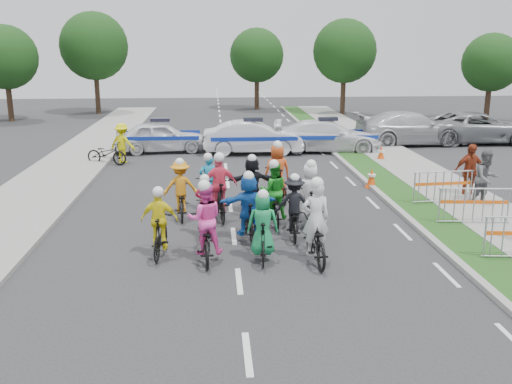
{
  "coord_description": "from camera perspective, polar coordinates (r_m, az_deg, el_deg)",
  "views": [
    {
      "loc": [
        -0.49,
        -11.41,
        4.92
      ],
      "look_at": [
        0.63,
        3.41,
        1.1
      ],
      "focal_mm": 40.0,
      "sensor_mm": 36.0,
      "label": 1
    }
  ],
  "objects": [
    {
      "name": "ground",
      "position": [
        12.44,
        -1.71,
        -8.9
      ],
      "size": [
        90.0,
        90.0,
        0.0
      ],
      "primitive_type": "plane",
      "color": "#28282B",
      "rests_on": "ground"
    },
    {
      "name": "curb_right",
      "position": [
        18.01,
        13.96,
        -1.68
      ],
      "size": [
        0.2,
        60.0,
        0.12
      ],
      "primitive_type": "cube",
      "color": "gray",
      "rests_on": "ground"
    },
    {
      "name": "grass_strip",
      "position": [
        18.24,
        16.05,
        -1.64
      ],
      "size": [
        1.2,
        60.0,
        0.11
      ],
      "primitive_type": "cube",
      "color": "#204717",
      "rests_on": "ground"
    },
    {
      "name": "sidewalk_right",
      "position": [
        18.93,
        21.17,
        -1.45
      ],
      "size": [
        2.4,
        60.0,
        0.13
      ],
      "primitive_type": "cube",
      "color": "gray",
      "rests_on": "ground"
    },
    {
      "name": "sidewalk_left",
      "position": [
        18.14,
        -23.5,
        -2.35
      ],
      "size": [
        3.0,
        60.0,
        0.13
      ],
      "primitive_type": "cube",
      "color": "gray",
      "rests_on": "ground"
    },
    {
      "name": "rider_0",
      "position": [
        13.38,
        5.92,
        -4.17
      ],
      "size": [
        0.77,
        2.04,
        2.05
      ],
      "rotation": [
        0.0,
        0.0,
        3.18
      ],
      "color": "black",
      "rests_on": "ground"
    },
    {
      "name": "rider_1",
      "position": [
        13.34,
        0.67,
        -4.1
      ],
      "size": [
        0.76,
        1.69,
        1.75
      ],
      "rotation": [
        0.0,
        0.0,
        3.08
      ],
      "color": "black",
      "rests_on": "ground"
    },
    {
      "name": "rider_2",
      "position": [
        13.42,
        -5.1,
        -3.86
      ],
      "size": [
        0.85,
        1.96,
        1.97
      ],
      "rotation": [
        0.0,
        0.0,
        3.19
      ],
      "color": "black",
      "rests_on": "ground"
    },
    {
      "name": "rider_3",
      "position": [
        13.81,
        -9.57,
        -3.69
      ],
      "size": [
        0.91,
        1.7,
        1.75
      ],
      "rotation": [
        0.0,
        0.0,
        3.05
      ],
      "color": "black",
      "rests_on": "ground"
    },
    {
      "name": "rider_4",
      "position": [
        15.0,
        3.8,
        -2.04
      ],
      "size": [
        1.01,
        1.76,
        1.75
      ],
      "rotation": [
        0.0,
        0.0,
        3.06
      ],
      "color": "black",
      "rests_on": "ground"
    },
    {
      "name": "rider_5",
      "position": [
        14.68,
        -0.74,
        -1.95
      ],
      "size": [
        1.52,
        1.81,
        1.87
      ],
      "rotation": [
        0.0,
        0.0,
        3.24
      ],
      "color": "black",
      "rests_on": "ground"
    },
    {
      "name": "rider_6",
      "position": [
        15.18,
        -5.07,
        -2.32
      ],
      "size": [
        0.7,
        1.7,
        1.7
      ],
      "rotation": [
        0.0,
        0.0,
        3.07
      ],
      "color": "black",
      "rests_on": "ground"
    },
    {
      "name": "rider_7",
      "position": [
        15.83,
        5.4,
        -0.92
      ],
      "size": [
        0.82,
        1.86,
        1.94
      ],
      "rotation": [
        0.0,
        0.0,
        3.13
      ],
      "color": "black",
      "rests_on": "ground"
    },
    {
      "name": "rider_8",
      "position": [
        16.06,
        1.74,
        -0.83
      ],
      "size": [
        0.81,
        1.87,
        1.89
      ],
      "rotation": [
        0.0,
        0.0,
        3.18
      ],
      "color": "black",
      "rests_on": "ground"
    },
    {
      "name": "rider_9",
      "position": [
        16.52,
        -3.64,
        -0.18
      ],
      "size": [
        1.05,
        1.96,
        2.0
      ],
      "rotation": [
        0.0,
        0.0,
        3.26
      ],
      "color": "black",
      "rests_on": "ground"
    },
    {
      "name": "rider_10",
      "position": [
        16.81,
        -7.52,
        -0.24
      ],
      "size": [
        1.03,
        1.8,
        1.8
      ],
      "rotation": [
        0.0,
        0.0,
        3.2
      ],
      "color": "black",
      "rests_on": "ground"
    },
    {
      "name": "rider_11",
      "position": [
        17.14,
        -0.42,
        0.39
      ],
      "size": [
        1.49,
        1.78,
        1.82
      ],
      "rotation": [
        0.0,
        0.0,
        3.28
      ],
      "color": "black",
      "rests_on": "ground"
    },
    {
      "name": "rider_12",
      "position": [
        17.51,
        -4.76,
        0.08
      ],
      "size": [
        0.97,
        1.87,
        1.81
      ],
      "rotation": [
        0.0,
        0.0,
        3.35
      ],
      "color": "black",
      "rests_on": "ground"
    },
    {
      "name": "rider_13",
      "position": [
        18.33,
        2.12,
        1.35
      ],
      "size": [
        0.94,
        2.0,
        2.03
      ],
      "rotation": [
        0.0,
        0.0,
        3.35
      ],
      "color": "black",
      "rests_on": "ground"
    },
    {
      "name": "police_car_0",
      "position": [
        27.54,
        -9.5,
        5.46
      ],
      "size": [
        4.46,
        2.26,
        1.46
      ],
      "primitive_type": "imported",
      "rotation": [
        0.0,
        0.0,
        1.7
      ],
      "color": "silver",
      "rests_on": "ground"
    },
    {
      "name": "police_car_1",
      "position": [
        26.74,
        -0.3,
        5.46
      ],
      "size": [
        4.64,
        1.68,
        1.52
      ],
      "primitive_type": "imported",
      "rotation": [
        0.0,
        0.0,
        1.56
      ],
      "color": "silver",
      "rests_on": "ground"
    },
    {
      "name": "police_car_2",
      "position": [
        27.52,
        7.16,
        5.57
      ],
      "size": [
        5.34,
        2.77,
        1.48
      ],
      "primitive_type": "imported",
      "rotation": [
        0.0,
        0.0,
        1.43
      ],
      "color": "silver",
      "rests_on": "ground"
    },
    {
      "name": "civilian_sedan",
      "position": [
        30.3,
        15.28,
        6.17
      ],
      "size": [
        5.91,
        2.7,
        1.68
      ],
      "primitive_type": "imported",
      "rotation": [
        0.0,
        0.0,
        1.63
      ],
      "color": "#B3B3B8",
      "rests_on": "ground"
    },
    {
      "name": "civilian_suv",
      "position": [
        31.89,
        21.28,
        6.02
      ],
      "size": [
        5.83,
        2.77,
        1.61
      ],
      "primitive_type": "imported",
      "rotation": [
        0.0,
        0.0,
        1.55
      ],
      "color": "gray",
      "rests_on": "ground"
    },
    {
      "name": "spectator_1",
      "position": [
        19.25,
        22.03,
        1.28
      ],
      "size": [
        1.02,
        0.89,
        1.79
      ],
      "primitive_type": "imported",
      "rotation": [
        0.0,
        0.0,
        0.27
      ],
      "color": "#505055",
      "rests_on": "ground"
    },
    {
      "name": "spectator_2",
      "position": [
        20.05,
        20.57,
        1.96
      ],
      "size": [
        1.11,
        0.55,
        1.83
      ],
      "primitive_type": "imported",
      "rotation": [
        0.0,
        0.0,
        0.1
      ],
      "color": "maroon",
      "rests_on": "ground"
    },
    {
      "name": "marshal_hiviz",
      "position": [
        25.27,
        -13.23,
        4.78
      ],
      "size": [
        1.26,
        0.98,
        1.71
      ],
      "primitive_type": "imported",
      "rotation": [
        0.0,
        0.0,
        2.78
      ],
      "color": "yellow",
      "rests_on": "ground"
    },
    {
      "name": "barrier_1",
      "position": [
        16.98,
        20.93,
        -1.45
      ],
      "size": [
        2.04,
        0.71,
        1.12
      ],
      "primitive_type": null,
      "rotation": [
        0.0,
        0.0,
        -0.11
      ],
      "color": "#A5A8AD",
      "rests_on": "ground"
    },
    {
      "name": "barrier_2",
      "position": [
        18.9,
        18.18,
        0.35
      ],
      "size": [
        2.03,
        0.64,
        1.12
      ],
      "primitive_type": null,
      "rotation": [
        0.0,
        0.0,
        0.07
      ],
      "color": "#A5A8AD",
      "rests_on": "ground"
    },
    {
      "name": "cone_0",
      "position": [
        20.73,
        11.47,
        1.36
      ],
      "size": [
        0.4,
        0.4,
        0.7
      ],
      "color": "#F24C0C",
      "rests_on": "ground"
    },
    {
      "name": "cone_1",
      "position": [
        25.54,
        12.4,
        3.75
      ],
      "size": [
        0.4,
        0.4,
        0.7
      ],
      "color": "#F24C0C",
      "rests_on": "ground"
    },
    {
      "name": "parked_bike",
      "position": [
        25.09,
        -14.71,
        3.74
      ],
      "size": [
        1.92,
        1.2,
        0.95
      ],
      "primitive_type": "imported",
      "rotation": [
        0.0,
        0.0,
        1.23
      ],
      "color": "black",
      "rests_on": "ground"
    },
    {
      "name": "tree_0",
      "position": [
        41.67,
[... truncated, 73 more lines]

